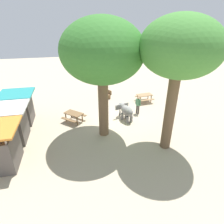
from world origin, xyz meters
TOP-DOWN VIEW (x-y plane):
  - ground_plane at (0.00, 0.00)m, footprint 60.00×60.00m
  - elephant at (-0.25, -0.34)m, footprint 1.88×1.38m
  - person_handler at (0.54, -1.69)m, footprint 0.43×0.34m
  - shade_tree_main at (-4.38, -1.90)m, footprint 4.65×4.26m
  - shade_tree_secondary at (-2.02, 1.80)m, footprint 5.60×5.14m
  - wooden_bench at (4.95, 0.33)m, footprint 1.39×1.10m
  - picnic_table_near at (0.31, 3.87)m, footprint 2.11×2.11m
  - picnic_table_far at (2.94, -3.24)m, footprint 1.64×1.65m
  - market_stall_white at (-1.45, 8.08)m, footprint 2.50×2.50m
  - market_stall_teal at (1.15, 8.08)m, footprint 2.50×2.50m
  - feed_bucket at (1.20, -0.68)m, footprint 0.36×0.36m

SIDE VIEW (x-z plane):
  - ground_plane at x=0.00m, z-range 0.00..0.00m
  - feed_bucket at x=1.20m, z-range 0.00..0.32m
  - wooden_bench at x=4.95m, z-range 0.03..0.91m
  - picnic_table_near at x=0.31m, z-range 0.20..0.98m
  - picnic_table_far at x=2.94m, z-range 0.20..0.98m
  - elephant at x=-0.25m, z-range 0.18..1.48m
  - person_handler at x=0.54m, z-range 0.14..1.76m
  - market_stall_white at x=-1.45m, z-range -0.12..2.40m
  - market_stall_teal at x=1.15m, z-range -0.12..2.40m
  - shade_tree_secondary at x=-2.02m, z-range 1.90..9.79m
  - shade_tree_main at x=-4.38m, z-range 2.23..10.21m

